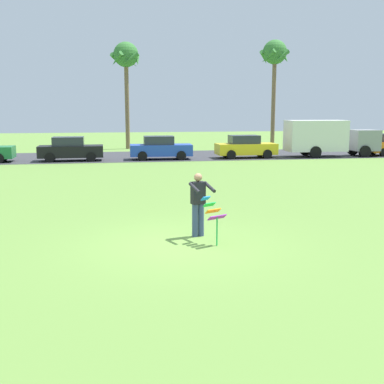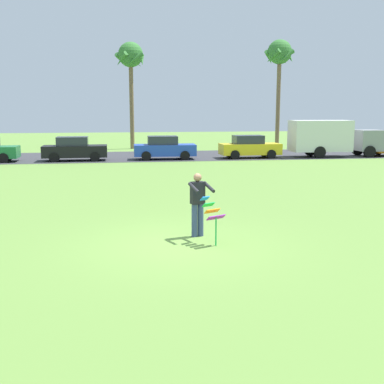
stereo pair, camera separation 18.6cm
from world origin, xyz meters
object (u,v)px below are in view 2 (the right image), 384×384
parked_car_yellow (250,147)px  palm_tree_centre_far (280,57)px  parked_truck_grey_van (331,137)px  parked_car_blue (164,148)px  palm_tree_right_near (131,60)px  parked_car_black (75,149)px  person_kite_flyer (198,202)px  kite_held (212,213)px

parked_car_yellow → palm_tree_centre_far: palm_tree_centre_far is taller
parked_truck_grey_van → parked_car_blue: bearing=180.0°
parked_car_yellow → palm_tree_right_near: (-7.94, 9.36, 6.77)m
parked_car_black → parked_car_yellow: 12.03m
parked_car_blue → palm_tree_right_near: size_ratio=0.47×
parked_car_black → parked_truck_grey_van: 18.08m
parked_car_yellow → parked_truck_grey_van: 6.07m
parked_truck_grey_van → palm_tree_right_near: bearing=146.2°
parked_car_black → parked_car_blue: same height
parked_car_black → person_kite_flyer: bearing=-76.0°
person_kite_flyer → parked_car_black: bearing=104.0°
person_kite_flyer → palm_tree_right_near: palm_tree_right_near is taller
person_kite_flyer → parked_car_blue: person_kite_flyer is taller
parked_truck_grey_van → person_kite_flyer: bearing=-122.8°
palm_tree_right_near → palm_tree_centre_far: bearing=-3.0°
kite_held → parked_car_black: size_ratio=0.28×
parked_car_blue → palm_tree_right_near: (-1.92, 9.35, 6.77)m
parked_car_blue → parked_car_yellow: same height
kite_held → parked_truck_grey_van: bearing=58.6°
person_kite_flyer → parked_car_blue: (0.97, 20.18, -0.18)m
person_kite_flyer → palm_tree_centre_far: bearing=67.5°
parked_car_yellow → parked_truck_grey_van: parked_truck_grey_van is taller
person_kite_flyer → parked_car_black: size_ratio=0.41×
parked_car_blue → palm_tree_right_near: palm_tree_right_near is taller
parked_car_yellow → parked_truck_grey_van: size_ratio=0.63×
kite_held → parked_truck_grey_van: size_ratio=0.18×
person_kite_flyer → parked_truck_grey_van: parked_truck_grey_van is taller
person_kite_flyer → parked_car_black: person_kite_flyer is taller
parked_car_black → parked_car_yellow: bearing=-0.0°
parked_car_yellow → parked_car_black: bearing=180.0°
parked_car_blue → palm_tree_right_near: 11.71m
parked_car_blue → parked_truck_grey_van: bearing=-0.0°
person_kite_flyer → kite_held: person_kite_flyer is taller
parked_car_yellow → palm_tree_centre_far: 12.26m
kite_held → parked_car_blue: (0.73, 20.99, -0.05)m
person_kite_flyer → parked_car_yellow: (6.99, 20.18, -0.18)m
person_kite_flyer → palm_tree_right_near: size_ratio=0.19×
kite_held → person_kite_flyer: bearing=106.4°
parked_car_blue → palm_tree_centre_far: bearing=38.4°
person_kite_flyer → parked_car_blue: 20.21m
person_kite_flyer → parked_truck_grey_van: bearing=57.2°
parked_truck_grey_van → palm_tree_centre_far: 10.89m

